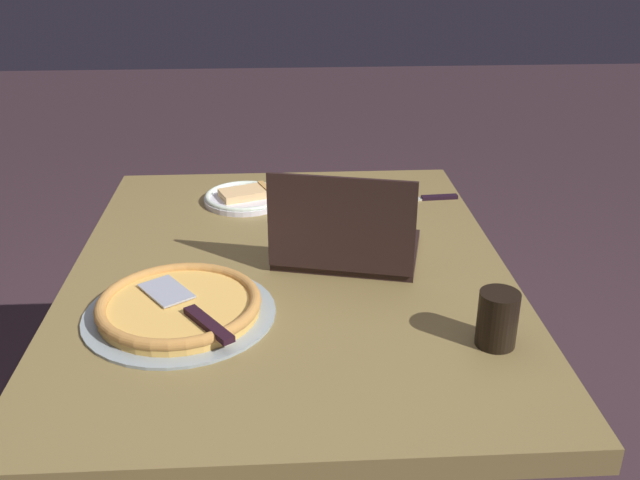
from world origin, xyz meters
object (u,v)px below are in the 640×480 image
(laptop, at_px, (346,242))
(pizza_tray, at_px, (179,306))
(dining_table, at_px, (290,295))
(pizza_plate, at_px, (245,197))
(drink_cup, at_px, (498,318))
(table_knife, at_px, (423,198))

(laptop, xyz_separation_m, pizza_tray, (-0.22, 0.35, -0.03))
(dining_table, xyz_separation_m, laptop, (0.02, -0.13, 0.12))
(pizza_plate, distance_m, drink_cup, 0.87)
(table_knife, bearing_deg, drink_cup, 179.54)
(pizza_tray, relative_size, drink_cup, 3.56)
(pizza_tray, bearing_deg, drink_cup, -103.10)
(laptop, distance_m, drink_cup, 0.43)
(pizza_tray, xyz_separation_m, drink_cup, (-0.14, -0.58, 0.03))
(pizza_plate, bearing_deg, pizza_tray, 169.90)
(dining_table, xyz_separation_m, drink_cup, (-0.33, -0.37, 0.13))
(table_knife, bearing_deg, pizza_plate, 88.33)
(table_knife, relative_size, drink_cup, 2.28)
(laptop, relative_size, pizza_tray, 0.97)
(pizza_tray, height_order, table_knife, pizza_tray)
(dining_table, bearing_deg, pizza_tray, 132.24)
(dining_table, bearing_deg, table_knife, -44.48)
(dining_table, relative_size, pizza_tray, 3.32)
(dining_table, relative_size, drink_cup, 11.81)
(laptop, distance_m, table_knife, 0.44)
(drink_cup, bearing_deg, pizza_plate, 33.38)
(dining_table, bearing_deg, laptop, -80.05)
(pizza_plate, xyz_separation_m, pizza_tray, (-0.59, 0.11, 0.01))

